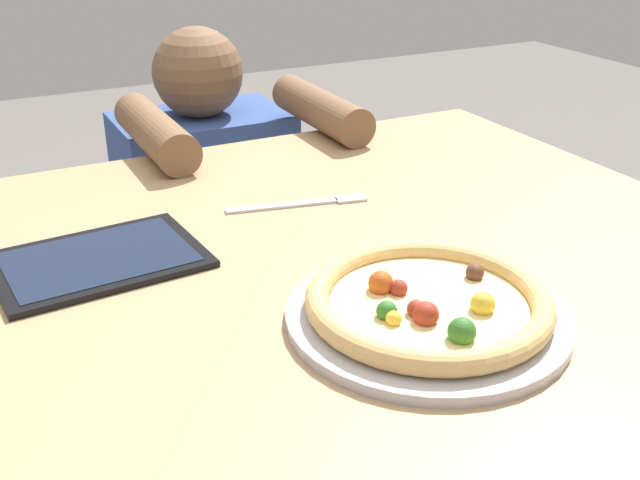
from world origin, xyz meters
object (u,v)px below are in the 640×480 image
object	(u,v)px
tablet	(99,260)
diner_seated	(212,254)
fork	(304,203)
pizza_near	(428,306)

from	to	relation	value
tablet	diner_seated	bearing A→B (deg)	60.62
fork	tablet	distance (m)	0.30
fork	tablet	world-z (taller)	tablet
pizza_near	tablet	distance (m)	0.40
pizza_near	tablet	size ratio (longest dim) A/B	1.17
diner_seated	fork	bearing A→B (deg)	-93.62
fork	tablet	bearing A→B (deg)	-170.10
pizza_near	tablet	world-z (taller)	pizza_near
fork	diner_seated	xyz separation A→B (m)	(0.03, 0.54, -0.33)
tablet	diner_seated	world-z (taller)	diner_seated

